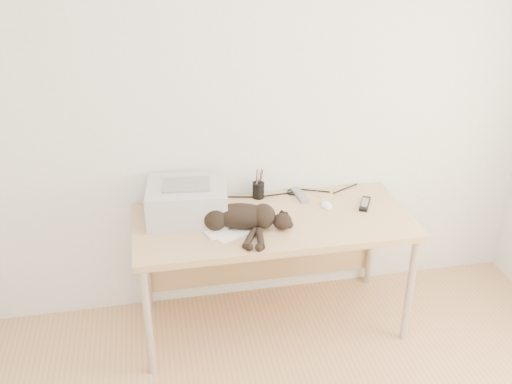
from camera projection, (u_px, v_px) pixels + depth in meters
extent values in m
plane|color=white|center=(261.00, 107.00, 3.34)|extent=(3.50, 0.00, 3.50)
cube|color=tan|center=(273.00, 222.00, 3.28)|extent=(1.60, 0.70, 0.04)
cylinder|color=#B4B4B7|center=(148.00, 323.00, 3.05)|extent=(0.04, 0.04, 0.70)
cylinder|color=#B4B4B7|center=(410.00, 290.00, 3.31)|extent=(0.04, 0.04, 0.70)
cylinder|color=#B4B4B7|center=(146.00, 262.00, 3.58)|extent=(0.04, 0.04, 0.70)
cylinder|color=#B4B4B7|center=(371.00, 238.00, 3.84)|extent=(0.04, 0.04, 0.70)
cube|color=tan|center=(262.00, 241.00, 3.71)|extent=(1.48, 0.02, 0.60)
cube|color=#B0B0B5|center=(187.00, 201.00, 3.26)|extent=(0.48, 0.42, 0.20)
cube|color=black|center=(187.00, 199.00, 3.25)|extent=(0.38, 0.06, 0.12)
cube|color=slate|center=(186.00, 184.00, 3.21)|extent=(0.29, 0.22, 0.01)
cube|color=white|center=(235.00, 228.00, 3.18)|extent=(0.36, 0.33, 0.00)
cube|color=white|center=(229.00, 226.00, 3.19)|extent=(0.34, 0.28, 0.00)
ellipsoid|color=black|center=(241.00, 216.00, 3.15)|extent=(0.38, 0.23, 0.15)
sphere|color=black|center=(215.00, 217.00, 3.15)|extent=(0.15, 0.15, 0.15)
ellipsoid|color=black|center=(282.00, 221.00, 3.14)|extent=(0.13, 0.12, 0.09)
cone|color=black|center=(282.00, 212.00, 3.16)|extent=(0.05, 0.06, 0.05)
cone|color=black|center=(286.00, 213.00, 3.16)|extent=(0.05, 0.06, 0.05)
cylinder|color=black|center=(251.00, 237.00, 3.05)|extent=(0.09, 0.21, 0.04)
cylinder|color=black|center=(260.00, 237.00, 3.05)|extent=(0.09, 0.21, 0.04)
cylinder|color=black|center=(192.00, 220.00, 3.23)|extent=(0.22, 0.08, 0.03)
imported|color=white|center=(216.00, 199.00, 3.40)|extent=(0.13, 0.13, 0.09)
cylinder|color=black|center=(258.00, 190.00, 3.50)|extent=(0.07, 0.07, 0.10)
cylinder|color=#990C0C|center=(257.00, 180.00, 3.47)|extent=(0.01, 0.01, 0.14)
cylinder|color=navy|center=(260.00, 179.00, 3.48)|extent=(0.01, 0.01, 0.14)
cylinder|color=black|center=(259.00, 181.00, 3.46)|extent=(0.01, 0.01, 0.14)
cube|color=slate|center=(300.00, 195.00, 3.53)|extent=(0.07, 0.20, 0.02)
cube|color=black|center=(365.00, 204.00, 3.42)|extent=(0.13, 0.18, 0.02)
ellipsoid|color=white|center=(327.00, 203.00, 3.41)|extent=(0.07, 0.11, 0.04)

